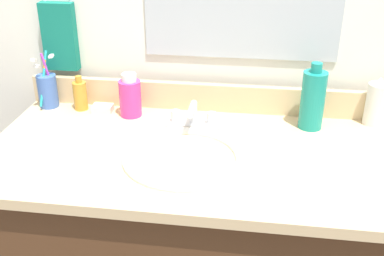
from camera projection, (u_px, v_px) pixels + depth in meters
The scene contains 12 objects.
countertop at pixel (195, 155), 1.31m from camera, with size 1.17×0.58×0.03m, color #D1B284.
backsplash at pixel (206, 97), 1.53m from camera, with size 1.17×0.02×0.09m, color #D1B284.
back_wall at pixel (207, 154), 1.70m from camera, with size 2.27×0.04×1.30m, color white.
hand_towel at pixel (60, 37), 1.53m from camera, with size 0.11×0.04×0.22m, color #147260.
sink_basin at pixel (183, 168), 1.28m from camera, with size 0.33×0.33×0.11m.
faucet at pixel (193, 118), 1.43m from camera, with size 0.16×0.10×0.08m.
bottle_soap_pink at pixel (130, 97), 1.49m from camera, with size 0.07×0.07×0.14m.
bottle_oil_amber at pixel (80, 95), 1.54m from camera, with size 0.04×0.04×0.12m.
bottle_mouthwash_teal at pixel (313, 99), 1.40m from camera, with size 0.07×0.07×0.20m.
bottle_lotion_white at pixel (376, 103), 1.43m from camera, with size 0.06×0.06×0.15m.
cup_blue_plastic at pixel (47, 90), 1.55m from camera, with size 0.06×0.08×0.19m.
soap_bar at pixel (103, 108), 1.53m from camera, with size 0.06×0.04×0.02m, color white.
Camera 1 is at (0.15, -1.13, 1.49)m, focal length 44.20 mm.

